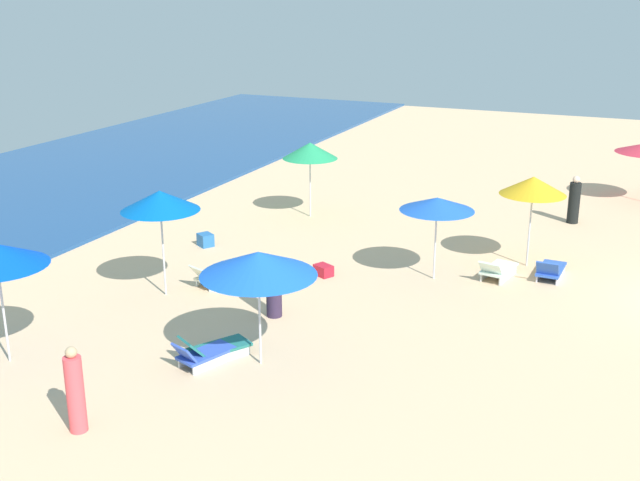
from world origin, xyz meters
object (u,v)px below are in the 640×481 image
(umbrella_1, at_px, (258,264))
(lounge_chair_2_0, at_px, (497,270))
(lounge_chair_2_1, at_px, (550,270))
(beachgoer_2, at_px, (274,289))
(lounge_chair_1_0, at_px, (214,348))
(umbrella_2, at_px, (533,186))
(beachgoer_1, at_px, (75,392))
(umbrella_0, at_px, (310,151))
(lounge_chair_1_1, at_px, (203,355))
(umbrella_5, at_px, (160,201))
(beachgoer_0, at_px, (574,201))
(cooler_box_0, at_px, (205,240))
(lounge_chair_5_0, at_px, (216,276))
(umbrella_3, at_px, (437,204))
(cooler_box_1, at_px, (323,270))

(umbrella_1, distance_m, lounge_chair_2_0, 8.19)
(lounge_chair_2_1, bearing_deg, beachgoer_2, 45.00)
(lounge_chair_1_0, relative_size, umbrella_2, 0.61)
(lounge_chair_2_0, relative_size, beachgoer_1, 0.93)
(umbrella_0, distance_m, lounge_chair_1_1, 11.65)
(umbrella_0, xyz_separation_m, umbrella_5, (-8.15, 0.43, 0.21))
(umbrella_0, xyz_separation_m, lounge_chair_2_0, (-3.52, -7.19, -2.06))
(umbrella_2, height_order, beachgoer_0, umbrella_2)
(lounge_chair_2_0, height_order, lounge_chair_2_1, lounge_chair_2_1)
(lounge_chair_1_1, bearing_deg, beachgoer_1, 97.92)
(umbrella_1, height_order, cooler_box_0, umbrella_1)
(umbrella_5, distance_m, beachgoer_0, 14.22)
(lounge_chair_5_0, height_order, beachgoer_1, beachgoer_1)
(lounge_chair_5_0, bearing_deg, lounge_chair_1_0, 140.86)
(lounge_chair_1_0, distance_m, umbrella_2, 10.32)
(umbrella_1, height_order, lounge_chair_2_0, umbrella_1)
(lounge_chair_2_0, xyz_separation_m, beachgoer_0, (6.35, -1.23, 0.49))
(lounge_chair_1_1, xyz_separation_m, umbrella_3, (6.96, -3.05, 1.87))
(beachgoer_0, height_order, beachgoer_2, beachgoer_0)
(lounge_chair_1_1, bearing_deg, cooler_box_1, -71.63)
(beachgoer_1, bearing_deg, beachgoer_0, -131.08)
(cooler_box_0, xyz_separation_m, cooler_box_1, (-0.93, -4.35, -0.04))
(beachgoer_1, bearing_deg, lounge_chair_2_1, -140.38)
(umbrella_1, xyz_separation_m, umbrella_3, (6.41, -1.96, -0.14))
(lounge_chair_2_1, relative_size, umbrella_5, 0.54)
(beachgoer_1, height_order, beachgoer_2, beachgoer_1)
(lounge_chair_1_0, xyz_separation_m, umbrella_2, (8.70, -5.13, 2.11))
(umbrella_1, distance_m, lounge_chair_2_1, 9.35)
(lounge_chair_1_1, relative_size, cooler_box_0, 3.19)
(umbrella_0, height_order, umbrella_2, umbrella_2)
(umbrella_2, relative_size, beachgoer_1, 1.58)
(beachgoer_2, bearing_deg, beachgoer_1, 107.34)
(umbrella_3, distance_m, beachgoer_2, 5.13)
(lounge_chair_1_0, bearing_deg, umbrella_1, -137.91)
(umbrella_2, relative_size, cooler_box_1, 5.25)
(lounge_chair_2_0, xyz_separation_m, umbrella_3, (-0.70, 1.59, 1.86))
(lounge_chair_2_1, bearing_deg, cooler_box_1, 23.90)
(lounge_chair_1_0, height_order, beachgoer_2, beachgoer_2)
(lounge_chair_1_0, height_order, umbrella_5, umbrella_5)
(beachgoer_2, bearing_deg, umbrella_0, -45.73)
(lounge_chair_1_0, bearing_deg, umbrella_3, -83.48)
(umbrella_3, bearing_deg, lounge_chair_2_1, -65.66)
(beachgoer_1, relative_size, cooler_box_0, 3.69)
(beachgoer_1, bearing_deg, cooler_box_0, -90.99)
(umbrella_0, height_order, umbrella_3, umbrella_0)
(beachgoer_0, relative_size, cooler_box_1, 3.25)
(beachgoer_0, bearing_deg, lounge_chair_2_0, 74.13)
(beachgoer_1, bearing_deg, lounge_chair_2_0, -136.41)
(umbrella_0, height_order, lounge_chair_5_0, umbrella_0)
(beachgoer_2, distance_m, cooler_box_1, 3.09)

